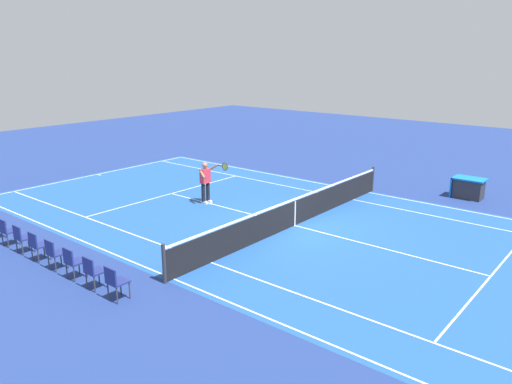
# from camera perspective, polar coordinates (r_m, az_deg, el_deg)

# --- Properties ---
(ground_plane) EXTENTS (60.00, 60.00, 0.00)m
(ground_plane) POSITION_cam_1_polar(r_m,az_deg,el_deg) (17.21, 4.45, -3.86)
(ground_plane) COLOR navy
(court_slab) EXTENTS (24.20, 11.40, 0.00)m
(court_slab) POSITION_cam_1_polar(r_m,az_deg,el_deg) (17.21, 4.45, -3.86)
(court_slab) COLOR #1E4C93
(court_slab) RESTS_ON ground_plane
(court_line_markings) EXTENTS (23.85, 11.05, 0.01)m
(court_line_markings) POSITION_cam_1_polar(r_m,az_deg,el_deg) (17.20, 4.45, -3.85)
(court_line_markings) COLOR white
(court_line_markings) RESTS_ON ground_plane
(tennis_net) EXTENTS (0.10, 11.70, 1.08)m
(tennis_net) POSITION_cam_1_polar(r_m,az_deg,el_deg) (17.05, 4.48, -2.31)
(tennis_net) COLOR #2D2D33
(tennis_net) RESTS_ON ground_plane
(tennis_player_near) EXTENTS (1.09, 0.78, 1.70)m
(tennis_player_near) POSITION_cam_1_polar(r_m,az_deg,el_deg) (19.58, -5.77, 1.35)
(tennis_player_near) COLOR black
(tennis_player_near) RESTS_ON ground_plane
(tennis_ball) EXTENTS (0.07, 0.07, 0.07)m
(tennis_ball) POSITION_cam_1_polar(r_m,az_deg,el_deg) (16.53, -0.43, -4.51)
(tennis_ball) COLOR #CCE01E
(tennis_ball) RESTS_ON ground_plane
(spectator_chair_0) EXTENTS (0.44, 0.44, 0.88)m
(spectator_chair_0) POSITION_cam_1_polar(r_m,az_deg,el_deg) (12.41, -15.93, -9.79)
(spectator_chair_0) COLOR #38383D
(spectator_chair_0) RESTS_ON ground_plane
(spectator_chair_1) EXTENTS (0.44, 0.44, 0.88)m
(spectator_chair_1) POSITION_cam_1_polar(r_m,az_deg,el_deg) (13.13, -18.27, -8.55)
(spectator_chair_1) COLOR #38383D
(spectator_chair_1) RESTS_ON ground_plane
(spectator_chair_2) EXTENTS (0.44, 0.44, 0.88)m
(spectator_chair_2) POSITION_cam_1_polar(r_m,az_deg,el_deg) (13.88, -20.36, -7.43)
(spectator_chair_2) COLOR #38383D
(spectator_chair_2) RESTS_ON ground_plane
(spectator_chair_3) EXTENTS (0.44, 0.44, 0.88)m
(spectator_chair_3) POSITION_cam_1_polar(r_m,az_deg,el_deg) (14.64, -22.22, -6.41)
(spectator_chair_3) COLOR #38383D
(spectator_chair_3) RESTS_ON ground_plane
(spectator_chair_4) EXTENTS (0.44, 0.44, 0.88)m
(spectator_chair_4) POSITION_cam_1_polar(r_m,az_deg,el_deg) (15.42, -23.89, -5.50)
(spectator_chair_4) COLOR #38383D
(spectator_chair_4) RESTS_ON ground_plane
(spectator_chair_5) EXTENTS (0.44, 0.44, 0.88)m
(spectator_chair_5) POSITION_cam_1_polar(r_m,az_deg,el_deg) (16.22, -25.39, -4.67)
(spectator_chair_5) COLOR #38383D
(spectator_chair_5) RESTS_ON ground_plane
(spectator_chair_6) EXTENTS (0.44, 0.44, 0.88)m
(spectator_chair_6) POSITION_cam_1_polar(r_m,az_deg,el_deg) (17.03, -26.75, -3.91)
(spectator_chair_6) COLOR #38383D
(spectator_chair_6) RESTS_ON ground_plane
(equipment_cart_tarped) EXTENTS (1.25, 0.84, 0.85)m
(equipment_cart_tarped) POSITION_cam_1_polar(r_m,az_deg,el_deg) (22.08, 23.21, 0.46)
(equipment_cart_tarped) COLOR #2D2D33
(equipment_cart_tarped) RESTS_ON ground_plane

